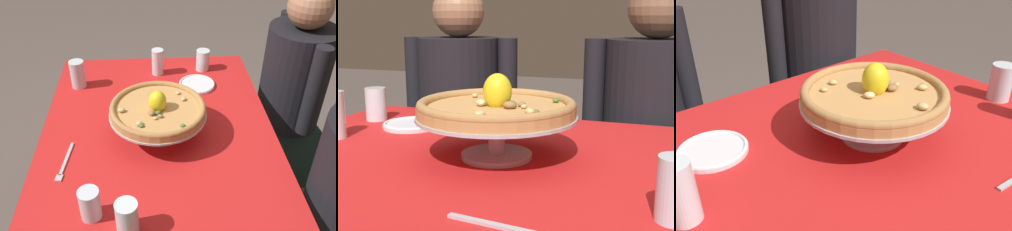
% 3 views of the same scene
% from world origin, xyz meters
% --- Properties ---
extents(ground_plane, '(14.00, 14.00, 0.00)m').
position_xyz_m(ground_plane, '(0.00, 0.00, 0.00)').
color(ground_plane, '#5B514C').
extents(dining_table, '(1.24, 0.99, 0.73)m').
position_xyz_m(dining_table, '(0.00, 0.00, 0.63)').
color(dining_table, brown).
rests_on(dining_table, ground).
extents(pizza_stand, '(0.40, 0.40, 0.11)m').
position_xyz_m(pizza_stand, '(0.06, 0.00, 0.81)').
color(pizza_stand, '#B7B7C1').
rests_on(pizza_stand, dining_table).
extents(pizza, '(0.39, 0.39, 0.10)m').
position_xyz_m(pizza, '(0.06, 0.00, 0.86)').
color(pizza, tan).
rests_on(pizza, pizza_stand).
extents(water_glass_front_left, '(0.07, 0.07, 0.14)m').
position_xyz_m(water_glass_front_left, '(-0.34, -0.38, 0.79)').
color(water_glass_front_left, silver).
rests_on(water_glass_front_left, dining_table).
extents(water_glass_front_right, '(0.07, 0.07, 0.11)m').
position_xyz_m(water_glass_front_right, '(0.47, -0.23, 0.78)').
color(water_glass_front_right, silver).
rests_on(water_glass_front_right, dining_table).
extents(water_glass_side_right, '(0.07, 0.07, 0.12)m').
position_xyz_m(water_glass_side_right, '(0.53, -0.11, 0.78)').
color(water_glass_side_right, silver).
rests_on(water_glass_side_right, dining_table).
extents(water_glass_back_left, '(0.07, 0.07, 0.11)m').
position_xyz_m(water_glass_back_left, '(-0.48, 0.26, 0.78)').
color(water_glass_back_left, silver).
rests_on(water_glass_back_left, dining_table).
extents(water_glass_side_left, '(0.06, 0.06, 0.14)m').
position_xyz_m(water_glass_side_left, '(-0.45, 0.02, 0.79)').
color(water_glass_side_left, silver).
rests_on(water_glass_side_left, dining_table).
extents(side_plate, '(0.18, 0.18, 0.02)m').
position_xyz_m(side_plate, '(-0.31, 0.21, 0.74)').
color(side_plate, white).
rests_on(side_plate, dining_table).
extents(dinner_fork, '(0.21, 0.04, 0.01)m').
position_xyz_m(dinner_fork, '(0.22, -0.36, 0.73)').
color(dinner_fork, '#B7B7C1').
rests_on(dinner_fork, dining_table).
extents(diner_left, '(0.50, 0.37, 1.21)m').
position_xyz_m(diner_left, '(-0.40, 0.74, 0.59)').
color(diner_left, '#1E3833').
rests_on(diner_left, ground).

